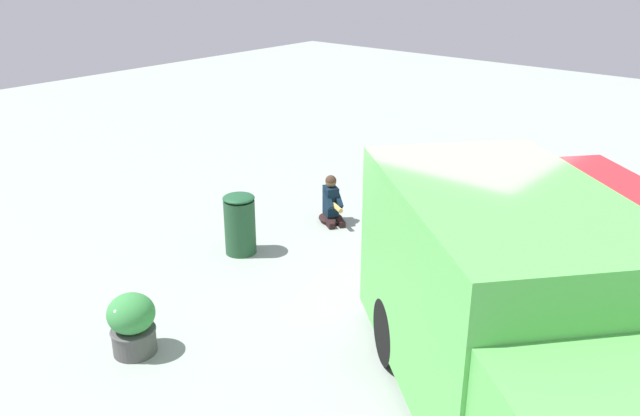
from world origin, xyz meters
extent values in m
plane|color=#98A49A|center=(0.00, 0.00, 0.00)|extent=(40.00, 40.00, 0.00)
cube|color=#5CBC55|center=(-1.19, -1.19, 1.32)|extent=(4.07, 4.24, 2.19)
cube|color=black|center=(-0.34, -1.91, 1.45)|extent=(1.33, 1.56, 0.77)
cube|color=red|center=(-0.12, -2.10, 2.38)|extent=(1.89, 2.08, 0.03)
cylinder|color=black|center=(-1.52, -0.05, 0.41)|extent=(0.70, 0.77, 0.83)
cylinder|color=black|center=(-0.01, -1.33, 0.41)|extent=(0.70, 0.77, 0.83)
ellipsoid|color=black|center=(1.42, 3.33, 0.07)|extent=(0.65, 0.67, 0.13)
cube|color=black|center=(1.23, 3.21, 0.06)|extent=(0.28, 0.37, 0.11)
cube|color=black|center=(1.40, 3.11, 0.06)|extent=(0.28, 0.37, 0.11)
cube|color=black|center=(1.42, 3.33, 0.41)|extent=(0.35, 0.38, 0.55)
sphere|color=brown|center=(1.42, 3.33, 0.78)|extent=(0.20, 0.20, 0.20)
sphere|color=#442F21|center=(1.42, 3.33, 0.80)|extent=(0.20, 0.20, 0.20)
cube|color=black|center=(1.27, 3.26, 0.48)|extent=(0.25, 0.34, 0.28)
cube|color=black|center=(1.43, 3.16, 0.48)|extent=(0.25, 0.34, 0.28)
cylinder|color=gold|center=(1.26, 3.06, 0.40)|extent=(0.27, 0.40, 0.08)
cube|color=#C43C3A|center=(1.26, 3.06, 0.42)|extent=(0.20, 0.32, 0.02)
cylinder|color=#454256|center=(3.91, 3.86, 0.18)|extent=(0.43, 0.43, 0.35)
torus|color=#4C4450|center=(3.91, 3.86, 0.34)|extent=(0.46, 0.46, 0.04)
ellipsoid|color=#215621|center=(3.91, 3.86, 0.53)|extent=(0.47, 0.47, 0.40)
sphere|color=yellow|center=(3.82, 3.72, 0.62)|extent=(0.07, 0.07, 0.07)
sphere|color=yellow|center=(3.79, 4.02, 0.55)|extent=(0.06, 0.06, 0.06)
sphere|color=#F9E74C|center=(3.78, 3.95, 0.63)|extent=(0.05, 0.05, 0.05)
sphere|color=yellow|center=(3.79, 3.97, 0.62)|extent=(0.06, 0.06, 0.06)
sphere|color=yellow|center=(4.10, 3.83, 0.56)|extent=(0.06, 0.06, 0.06)
sphere|color=yellow|center=(3.85, 4.01, 0.63)|extent=(0.07, 0.07, 0.07)
cylinder|color=#4B4B49|center=(-3.45, 2.50, 0.17)|extent=(0.54, 0.54, 0.33)
torus|color=#4D4D4F|center=(-3.45, 2.50, 0.32)|extent=(0.57, 0.57, 0.04)
ellipsoid|color=#398944|center=(-3.45, 2.50, 0.56)|extent=(0.59, 0.59, 0.50)
sphere|color=silver|center=(-3.66, 2.47, 0.68)|extent=(0.08, 0.08, 0.08)
sphere|color=white|center=(-3.49, 2.75, 0.60)|extent=(0.08, 0.08, 0.08)
sphere|color=white|center=(-3.30, 2.61, 0.70)|extent=(0.05, 0.05, 0.05)
cylinder|color=#214A2D|center=(-0.58, 3.62, 0.46)|extent=(0.51, 0.51, 0.93)
ellipsoid|color=#1E5130|center=(-0.58, 3.62, 0.97)|extent=(0.52, 0.52, 0.11)
camera|label=1|loc=(-7.30, -3.85, 4.78)|focal=36.92mm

